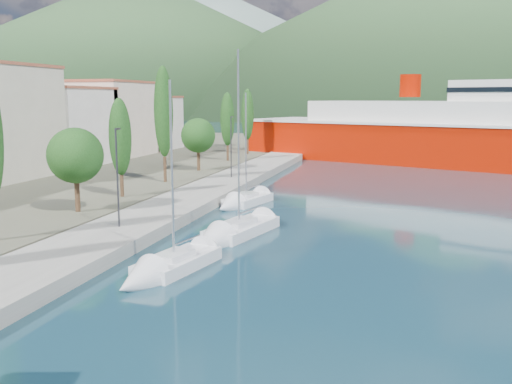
% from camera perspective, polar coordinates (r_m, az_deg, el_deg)
% --- Properties ---
extents(ground, '(1400.00, 1400.00, 0.00)m').
position_cam_1_polar(ground, '(136.58, 11.65, 5.55)').
color(ground, '#163846').
extents(quay, '(5.00, 88.00, 0.80)m').
position_cam_1_polar(quay, '(46.13, -6.95, -0.99)').
color(quay, gray).
rests_on(quay, ground).
extents(town_buildings, '(9.20, 69.20, 11.30)m').
position_cam_1_polar(town_buildings, '(66.48, -22.19, 6.03)').
color(town_buildings, beige).
rests_on(town_buildings, land_strip).
extents(tree_row, '(3.89, 62.12, 10.96)m').
position_cam_1_polar(tree_row, '(51.90, -10.69, 5.93)').
color(tree_row, '#47301E').
rests_on(tree_row, land_strip).
extents(lamp_posts, '(0.15, 47.00, 6.06)m').
position_cam_1_polar(lamp_posts, '(35.59, -13.78, 1.75)').
color(lamp_posts, '#2D2D33').
rests_on(lamp_posts, quay).
extents(sailboat_near, '(3.56, 7.49, 10.35)m').
position_cam_1_polar(sailboat_near, '(28.32, -9.83, -7.92)').
color(sailboat_near, silver).
rests_on(sailboat_near, ground).
extents(sailboat_mid, '(4.20, 8.94, 12.45)m').
position_cam_1_polar(sailboat_mid, '(34.93, -3.11, -4.45)').
color(sailboat_mid, silver).
rests_on(sailboat_mid, ground).
extents(sailboat_far, '(3.80, 7.07, 9.92)m').
position_cam_1_polar(sailboat_far, '(45.75, -1.85, -1.16)').
color(sailboat_far, silver).
rests_on(sailboat_far, ground).
extents(ferry, '(63.30, 34.30, 12.44)m').
position_cam_1_polar(ferry, '(78.74, 21.05, 5.21)').
color(ferry, '#A91200').
rests_on(ferry, ground).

